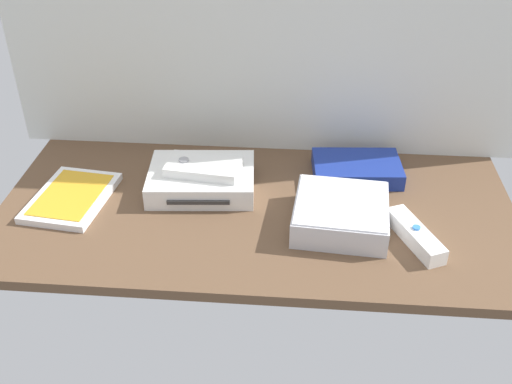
# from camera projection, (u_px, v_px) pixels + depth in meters

# --- Properties ---
(ground_plane) EXTENTS (1.00, 0.48, 0.02)m
(ground_plane) POSITION_uv_depth(u_px,v_px,m) (256.00, 213.00, 1.17)
(ground_plane) COLOR brown
(ground_plane) RESTS_ON ground
(back_wall) EXTENTS (1.10, 0.01, 0.64)m
(back_wall) POSITION_uv_depth(u_px,v_px,m) (266.00, 6.00, 1.19)
(back_wall) COLOR silver
(back_wall) RESTS_ON ground
(game_console) EXTENTS (0.22, 0.18, 0.04)m
(game_console) POSITION_uv_depth(u_px,v_px,m) (202.00, 179.00, 1.22)
(game_console) COLOR white
(game_console) RESTS_ON ground_plane
(mini_computer) EXTENTS (0.18, 0.18, 0.05)m
(mini_computer) POSITION_uv_depth(u_px,v_px,m) (341.00, 214.00, 1.11)
(mini_computer) COLOR silver
(mini_computer) RESTS_ON ground_plane
(game_case) EXTENTS (0.16, 0.20, 0.02)m
(game_case) POSITION_uv_depth(u_px,v_px,m) (72.00, 196.00, 1.19)
(game_case) COLOR white
(game_case) RESTS_ON ground_plane
(network_router) EXTENTS (0.19, 0.13, 0.03)m
(network_router) POSITION_uv_depth(u_px,v_px,m) (357.00, 169.00, 1.26)
(network_router) COLOR navy
(network_router) RESTS_ON ground_plane
(remote_wand) EXTENTS (0.09, 0.15, 0.03)m
(remote_wand) POSITION_uv_depth(u_px,v_px,m) (415.00, 235.00, 1.07)
(remote_wand) COLOR white
(remote_wand) RESTS_ON ground_plane
(remote_classic_pad) EXTENTS (0.15, 0.10, 0.02)m
(remote_classic_pad) POSITION_uv_depth(u_px,v_px,m) (203.00, 167.00, 1.19)
(remote_classic_pad) COLOR white
(remote_classic_pad) RESTS_ON game_console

